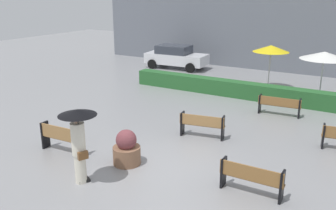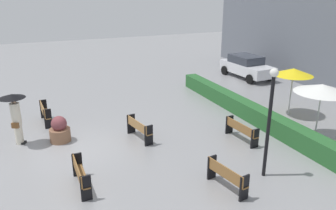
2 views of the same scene
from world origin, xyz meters
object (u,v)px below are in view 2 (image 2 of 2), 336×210
at_px(bench_back_row, 241,130).
at_px(parked_car, 247,66).
at_px(pedestrian_with_umbrella, 15,111).
at_px(patio_umbrella_white, 322,89).
at_px(bench_near_left, 45,112).
at_px(lamp_post, 270,112).
at_px(patio_umbrella_yellow, 293,72).
at_px(bench_far_right, 226,175).
at_px(bench_near_right, 80,174).
at_px(planter_pot, 60,131).
at_px(bench_mid_center, 139,128).

relative_size(bench_back_row, parked_car, 0.42).
xyz_separation_m(bench_back_row, parked_car, (-8.70, 6.50, 0.33)).
distance_m(pedestrian_with_umbrella, patio_umbrella_white, 12.45).
distance_m(bench_near_left, patio_umbrella_white, 12.37).
bearing_deg(lamp_post, patio_umbrella_white, 111.39).
bearing_deg(bench_back_row, patio_umbrella_yellow, 111.58).
distance_m(bench_back_row, parked_car, 10.86).
bearing_deg(patio_umbrella_yellow, bench_far_right, -55.73).
height_order(bench_back_row, bench_near_left, bench_near_left).
height_order(bench_back_row, patio_umbrella_white, patio_umbrella_white).
relative_size(lamp_post, parked_car, 0.88).
height_order(bench_far_right, bench_near_right, bench_near_right).
distance_m(bench_near_left, parked_car, 14.34).
bearing_deg(lamp_post, planter_pot, -132.58).
distance_m(bench_far_right, pedestrian_with_umbrella, 8.72).
relative_size(bench_far_right, lamp_post, 0.44).
height_order(lamp_post, patio_umbrella_white, lamp_post).
xyz_separation_m(bench_back_row, bench_far_right, (2.89, -2.56, 0.01)).
bearing_deg(parked_car, bench_mid_center, -56.52).
relative_size(bench_mid_center, patio_umbrella_white, 0.68).
relative_size(bench_far_right, bench_mid_center, 0.99).
height_order(bench_back_row, parked_car, parked_car).
relative_size(bench_back_row, bench_mid_center, 1.07).
bearing_deg(bench_near_right, parked_car, 125.96).
bearing_deg(patio_umbrella_white, bench_near_left, -121.94).
bearing_deg(patio_umbrella_white, bench_far_right, -72.79).
relative_size(pedestrian_with_umbrella, patio_umbrella_yellow, 0.91).
distance_m(bench_near_left, lamp_post, 10.47).
bearing_deg(bench_near_left, bench_near_right, 5.50).
relative_size(pedestrian_with_umbrella, planter_pot, 1.96).
bearing_deg(patio_umbrella_white, planter_pot, -112.35).
bearing_deg(pedestrian_with_umbrella, bench_back_row, 69.01).
bearing_deg(patio_umbrella_yellow, lamp_post, -48.94).
bearing_deg(bench_near_right, bench_back_row, 98.06).
relative_size(bench_near_left, lamp_post, 0.43).
distance_m(pedestrian_with_umbrella, parked_car, 16.06).
xyz_separation_m(planter_pot, parked_car, (-5.78, 13.52, 0.33)).
distance_m(patio_umbrella_yellow, patio_umbrella_white, 2.96).
relative_size(bench_near_left, bench_near_right, 0.96).
height_order(bench_far_right, patio_umbrella_white, patio_umbrella_white).
distance_m(bench_near_left, patio_umbrella_yellow, 12.15).
xyz_separation_m(patio_umbrella_yellow, parked_car, (-7.11, 2.48, -1.41)).
distance_m(bench_near_left, planter_pot, 2.41).
bearing_deg(bench_near_left, planter_pot, 9.81).
bearing_deg(patio_umbrella_yellow, bench_near_right, -76.74).
bearing_deg(bench_mid_center, lamp_post, 33.71).
height_order(pedestrian_with_umbrella, lamp_post, lamp_post).
bearing_deg(pedestrian_with_umbrella, bench_mid_center, 72.39).
bearing_deg(bench_near_right, patio_umbrella_white, 88.75).
bearing_deg(bench_far_right, bench_back_row, 138.48).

